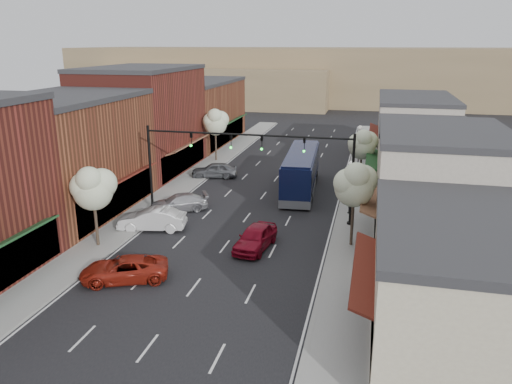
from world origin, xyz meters
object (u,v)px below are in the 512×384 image
Objects in this scene: tree_right_near at (355,184)px; parked_car_d at (215,170)px; lamp_post_near at (351,179)px; coach_bus at (301,171)px; parked_car_a at (124,269)px; tree_left_near at (93,187)px; red_hatchback at (255,237)px; parked_car_c at (179,203)px; tree_right_far at (363,144)px; lamp_post_far at (359,138)px; signal_mast_right at (320,164)px; signal_mast_left at (177,157)px; tree_left_far at (216,122)px; parked_car_b at (152,219)px.

tree_right_near is 21.22m from parked_car_d.
tree_right_near reaches higher than parked_car_d.
tree_right_near is 6.74m from lamp_post_near.
coach_bus reaches higher than parked_car_a.
tree_left_near is 1.22× the size of red_hatchback.
parked_car_c is at bearing 165.02° from parked_car_a.
tree_left_near is at bearing -20.00° from parked_car_d.
tree_right_far is at bearing 77.94° from red_hatchback.
lamp_post_far reaches higher than coach_bus.
signal_mast_right is 1.00× the size of signal_mast_left.
tree_left_near reaches higher than lamp_post_far.
red_hatchback is (-5.70, -25.81, -2.21)m from lamp_post_far.
coach_bus is (8.65, 8.29, -2.71)m from signal_mast_left.
tree_left_far is 8.23m from parked_car_d.
tree_left_near is 0.93× the size of tree_left_far.
parked_car_d reaches higher than parked_car_c.
tree_right_far is at bearing 130.03° from parked_car_a.
red_hatchback is 0.93× the size of parked_car_a.
coach_bus reaches higher than parked_car_b.
coach_bus is at bearing 129.51° from lamp_post_near.
signal_mast_left is at bearing 150.36° from red_hatchback.
tree_left_near is 1.16× the size of parked_car_b.
lamp_post_near is (2.18, 2.50, -1.62)m from signal_mast_right.
lamp_post_near is at bearing -54.13° from coach_bus.
tree_right_near reaches higher than parked_car_c.
red_hatchback is at bearing 12.51° from parked_car_d.
tree_right_near is 27.56m from tree_left_far.
coach_bus is (11.28, 16.34, -2.31)m from tree_left_near.
tree_right_far reaches higher than lamp_post_far.
tree_left_far is 15.10m from coach_bus.
tree_left_far is 1.25× the size of parked_car_b.
parked_car_c is 1.03× the size of parked_car_d.
tree_right_far is 17.66m from tree_left_far.
lamp_post_near is 0.36× the size of coach_bus.
lamp_post_near reaches higher than parked_car_a.
lamp_post_far is at bearing 137.10° from parked_car_a.
signal_mast_left is 12.28m from coach_bus.
lamp_post_far reaches higher than parked_car_d.
tree_right_near is at bearing 30.29° from parked_car_d.
signal_mast_right is 1.76× the size of red_hatchback.
parked_car_a is 1.05× the size of parked_car_c.
signal_mast_left is 5.66m from parked_car_b.
coach_bus is 21.66m from parked_car_a.
red_hatchback is (-6.25, -17.76, -3.20)m from tree_right_far.
parked_car_d is at bearing 93.03° from signal_mast_left.
signal_mast_right is 1.85× the size of lamp_post_near.
red_hatchback is 10.02m from parked_car_c.
parked_car_d is (-0.58, 10.95, -3.84)m from signal_mast_left.
coach_bus is at bearing 103.05° from parked_car_c.
coach_bus is (-5.32, 12.34, -2.54)m from tree_right_near.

